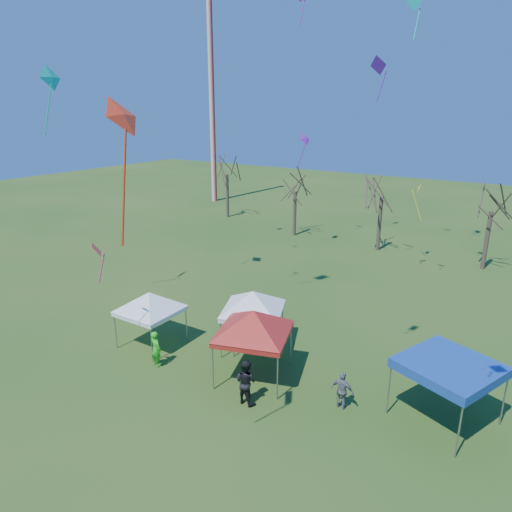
{
  "coord_description": "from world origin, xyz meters",
  "views": [
    {
      "loc": [
        9.72,
        -13.05,
        11.71
      ],
      "look_at": [
        -0.89,
        3.0,
        5.47
      ],
      "focal_mm": 32.0,
      "sensor_mm": 36.0,
      "label": 1
    }
  ],
  "objects": [
    {
      "name": "ground",
      "position": [
        0.0,
        0.0,
        0.0
      ],
      "size": [
        140.0,
        140.0,
        0.0
      ],
      "primitive_type": "plane",
      "color": "#254B18",
      "rests_on": "ground"
    },
    {
      "name": "radio_mast",
      "position": [
        -28.0,
        34.0,
        12.5
      ],
      "size": [
        0.7,
        0.7,
        25.0
      ],
      "primitive_type": "cylinder",
      "color": "silver",
      "rests_on": "ground"
    },
    {
      "name": "tree_0",
      "position": [
        -20.85,
        27.38,
        6.49
      ],
      "size": [
        3.83,
        3.83,
        8.44
      ],
      "color": "#3D2D21",
      "rests_on": "ground"
    },
    {
      "name": "tree_1",
      "position": [
        -10.77,
        24.65,
        5.79
      ],
      "size": [
        3.42,
        3.42,
        7.54
      ],
      "color": "#3D2D21",
      "rests_on": "ground"
    },
    {
      "name": "tree_2",
      "position": [
        -2.37,
        24.38,
        6.29
      ],
      "size": [
        3.71,
        3.71,
        8.18
      ],
      "color": "#3D2D21",
      "rests_on": "ground"
    },
    {
      "name": "tree_3",
      "position": [
        6.03,
        24.04,
        6.08
      ],
      "size": [
        3.59,
        3.59,
        7.91
      ],
      "color": "#3D2D21",
      "rests_on": "ground"
    },
    {
      "name": "tent_white_west",
      "position": [
        -6.46,
        1.66,
        2.72
      ],
      "size": [
        3.82,
        3.82,
        3.37
      ],
      "rotation": [
        0.0,
        0.0,
        0.02
      ],
      "color": "gray",
      "rests_on": "ground"
    },
    {
      "name": "tent_white_mid",
      "position": [
        -1.93,
        4.3,
        2.89
      ],
      "size": [
        3.75,
        3.75,
        3.58
      ],
      "rotation": [
        0.0,
        0.0,
        0.4
      ],
      "color": "gray",
      "rests_on": "ground"
    },
    {
      "name": "tent_red",
      "position": [
        -0.41,
        2.07,
        3.08
      ],
      "size": [
        4.11,
        4.11,
        3.81
      ],
      "rotation": [
        0.0,
        0.0,
        0.32
      ],
      "color": "gray",
      "rests_on": "ground"
    },
    {
      "name": "tent_blue",
      "position": [
        7.49,
        3.66,
        2.33
      ],
      "size": [
        4.17,
        4.17,
        2.53
      ],
      "rotation": [
        0.0,
        0.0,
        -0.37
      ],
      "color": "gray",
      "rests_on": "ground"
    },
    {
      "name": "person_grey",
      "position": [
        3.88,
        2.12,
        0.82
      ],
      "size": [
        0.97,
        0.41,
        1.64
      ],
      "primitive_type": "imported",
      "rotation": [
        0.0,
        0.0,
        3.13
      ],
      "color": "slate",
      "rests_on": "ground"
    },
    {
      "name": "person_dark",
      "position": [
        0.4,
        0.29,
        0.98
      ],
      "size": [
        0.99,
        0.79,
        1.96
      ],
      "primitive_type": "imported",
      "rotation": [
        0.0,
        0.0,
        3.09
      ],
      "color": "black",
      "rests_on": "ground"
    },
    {
      "name": "person_green",
      "position": [
        -4.78,
        0.3,
        0.9
      ],
      "size": [
        0.73,
        0.55,
        1.79
      ],
      "primitive_type": "imported",
      "rotation": [
        0.0,
        0.0,
        2.93
      ],
      "color": "green",
      "rests_on": "ground"
    },
    {
      "name": "kite_13",
      "position": [
        -7.7,
        20.42,
        9.36
      ],
      "size": [
        0.97,
        1.27,
        2.89
      ],
      "rotation": [
        0.0,
        0.0,
        1.33
      ],
      "color": "purple",
      "rests_on": "ground"
    },
    {
      "name": "kite_11",
      "position": [
        -1.34,
        18.27,
        14.4
      ],
      "size": [
        1.47,
        1.05,
        2.94
      ],
      "rotation": [
        0.0,
        0.0,
        2.79
      ],
      "color": "#53169E",
      "rests_on": "ground"
    },
    {
      "name": "kite_22",
      "position": [
        1.08,
        22.24,
        5.89
      ],
      "size": [
        0.92,
        1.02,
        3.0
      ],
      "rotation": [
        0.0,
        0.0,
        4.95
      ],
      "color": "#E5FF1A",
      "rests_on": "ground"
    },
    {
      "name": "kite_14",
      "position": [
        -13.13,
        2.2,
        13.21
      ],
      "size": [
        0.99,
        1.45,
        3.67
      ],
      "rotation": [
        0.0,
        0.0,
        1.74
      ],
      "color": "#0CBA9E",
      "rests_on": "ground"
    },
    {
      "name": "kite_24",
      "position": [
        2.22,
        12.74,
        16.76
      ],
      "size": [
        0.87,
        0.5,
        2.22
      ],
      "rotation": [
        0.0,
        0.0,
        3.04
      ],
      "color": "#0EC8D3",
      "rests_on": "ground"
    },
    {
      "name": "kite_1",
      "position": [
        -6.15,
        -1.31,
        5.96
      ],
      "size": [
        0.86,
        0.53,
        1.82
      ],
      "rotation": [
        0.0,
        0.0,
        2.97
      ],
      "color": "#EA3465",
      "rests_on": "ground"
    },
    {
      "name": "kite_5",
      "position": [
        1.07,
        -5.56,
        11.49
      ],
      "size": [
        0.94,
        1.25,
        3.6
      ],
      "rotation": [
        0.0,
        0.0,
        1.78
      ],
      "color": "red",
      "rests_on": "ground"
    }
  ]
}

